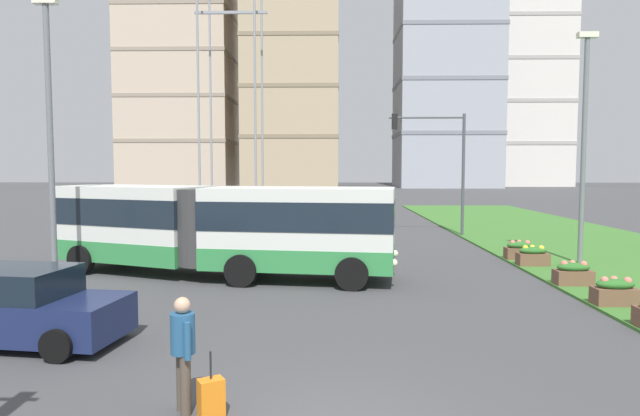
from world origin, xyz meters
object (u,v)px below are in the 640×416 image
(traffic_light_far_right, at_px, (440,153))
(streetlight_left, at_px, (50,130))
(flower_planter_3, at_px, (573,273))
(flower_planter_5, at_px, (520,250))
(flower_planter_2, at_px, (615,291))
(streetlight_median, at_px, (584,138))
(apartment_tower_westcentre, at_px, (292,71))
(apartment_tower_eastcentre, at_px, (520,88))
(articulated_bus, at_px, (219,227))
(apartment_tower_centre, at_px, (446,86))
(rolling_suitcase, at_px, (211,398))
(pedestrian_crossing, at_px, (183,346))
(apartment_tower_west, at_px, (179,59))
(flower_planter_4, at_px, (533,256))
(car_navy_sedan, at_px, (15,307))

(traffic_light_far_right, distance_m, streetlight_left, 19.02)
(flower_planter_3, relative_size, flower_planter_5, 1.00)
(flower_planter_2, relative_size, streetlight_median, 0.13)
(flower_planter_3, relative_size, streetlight_left, 0.13)
(apartment_tower_westcentre, relative_size, apartment_tower_eastcentre, 1.10)
(articulated_bus, bearing_deg, traffic_light_far_right, 49.13)
(apartment_tower_westcentre, bearing_deg, streetlight_median, -79.04)
(traffic_light_far_right, bearing_deg, flower_planter_5, -77.95)
(flower_planter_3, height_order, apartment_tower_westcentre, apartment_tower_westcentre)
(streetlight_left, xyz_separation_m, streetlight_median, (17.76, 3.93, -0.08))
(apartment_tower_centre, xyz_separation_m, apartment_tower_eastcentre, (17.48, 10.98, 1.24))
(rolling_suitcase, relative_size, streetlight_median, 0.11)
(pedestrian_crossing, distance_m, apartment_tower_west, 108.69)
(articulated_bus, xyz_separation_m, flower_planter_5, (11.12, 3.21, -1.23))
(streetlight_left, relative_size, streetlight_median, 1.02)
(pedestrian_crossing, xyz_separation_m, apartment_tower_eastcentre, (41.26, 107.88, 19.17))
(flower_planter_4, height_order, apartment_tower_eastcentre, apartment_tower_eastcentre)
(articulated_bus, xyz_separation_m, apartment_tower_west, (-26.24, 91.91, 23.48))
(traffic_light_far_right, height_order, apartment_tower_west, apartment_tower_west)
(flower_planter_3, distance_m, traffic_light_far_right, 13.22)
(flower_planter_2, distance_m, apartment_tower_westcentre, 96.03)
(flower_planter_2, height_order, apartment_tower_west, apartment_tower_west)
(streetlight_median, height_order, apartment_tower_centre, apartment_tower_centre)
(rolling_suitcase, distance_m, traffic_light_far_right, 23.13)
(articulated_bus, relative_size, streetlight_left, 1.38)
(traffic_light_far_right, relative_size, streetlight_left, 0.74)
(apartment_tower_centre, bearing_deg, flower_planter_2, -98.92)
(pedestrian_crossing, distance_m, streetlight_left, 11.35)
(car_navy_sedan, relative_size, apartment_tower_centre, 0.12)
(apartment_tower_westcentre, bearing_deg, apartment_tower_centre, -3.55)
(traffic_light_far_right, bearing_deg, car_navy_sedan, -124.01)
(car_navy_sedan, bearing_deg, apartment_tower_centre, 73.31)
(car_navy_sedan, bearing_deg, flower_planter_2, 12.90)
(articulated_bus, relative_size, apartment_tower_westcentre, 0.27)
(flower_planter_5, relative_size, apartment_tower_eastcentre, 0.03)
(apartment_tower_westcentre, height_order, apartment_tower_eastcentre, apartment_tower_westcentre)
(apartment_tower_west, distance_m, apartment_tower_westcentre, 23.06)
(articulated_bus, bearing_deg, apartment_tower_west, 105.93)
(car_navy_sedan, height_order, rolling_suitcase, car_navy_sedan)
(car_navy_sedan, height_order, apartment_tower_centre, apartment_tower_centre)
(streetlight_left, bearing_deg, car_navy_sedan, -70.40)
(pedestrian_crossing, xyz_separation_m, streetlight_left, (-6.29, 8.66, 3.78))
(flower_planter_3, height_order, apartment_tower_west, apartment_tower_west)
(flower_planter_3, distance_m, flower_planter_4, 3.36)
(rolling_suitcase, bearing_deg, traffic_light_far_right, 70.85)
(flower_planter_4, bearing_deg, apartment_tower_westcentre, 99.69)
(apartment_tower_west, relative_size, apartment_tower_centre, 1.33)
(traffic_light_far_right, xyz_separation_m, apartment_tower_centre, (15.86, 75.60, 14.52))
(car_navy_sedan, xyz_separation_m, flower_planter_2, (13.90, 3.18, -0.33))
(flower_planter_5, relative_size, apartment_tower_west, 0.02)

